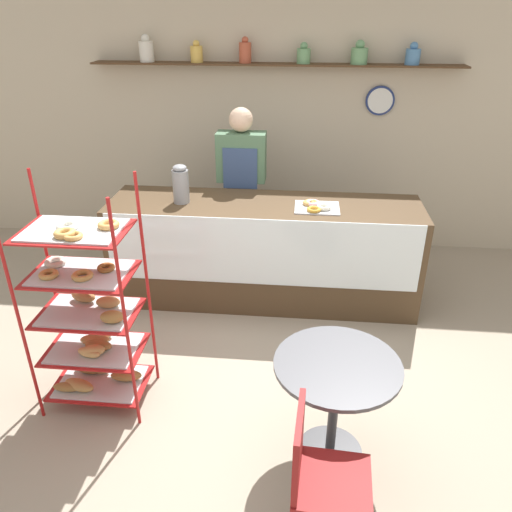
# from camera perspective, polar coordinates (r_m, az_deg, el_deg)

# --- Properties ---
(ground_plane) EXTENTS (14.00, 14.00, 0.00)m
(ground_plane) POSITION_cam_1_polar(r_m,az_deg,el_deg) (3.99, -0.59, -13.34)
(ground_plane) COLOR gray
(back_wall) EXTENTS (10.00, 0.30, 2.70)m
(back_wall) POSITION_cam_1_polar(r_m,az_deg,el_deg) (5.67, 2.18, 14.66)
(back_wall) COLOR beige
(back_wall) RESTS_ON ground_plane
(display_counter) EXTENTS (2.83, 0.74, 0.97)m
(display_counter) POSITION_cam_1_polar(r_m,az_deg,el_deg) (4.69, 0.91, 0.50)
(display_counter) COLOR #4C3823
(display_counter) RESTS_ON ground_plane
(pastry_rack) EXTENTS (0.71, 0.49, 1.64)m
(pastry_rack) POSITION_cam_1_polar(r_m,az_deg,el_deg) (3.57, -18.50, -6.76)
(pastry_rack) COLOR #A51919
(pastry_rack) RESTS_ON ground_plane
(person_worker) EXTENTS (0.47, 0.23, 1.71)m
(person_worker) POSITION_cam_1_polar(r_m,az_deg,el_deg) (5.03, -1.63, 7.92)
(person_worker) COLOR #282833
(person_worker) RESTS_ON ground_plane
(cafe_table) EXTENTS (0.75, 0.75, 0.72)m
(cafe_table) POSITION_cam_1_polar(r_m,az_deg,el_deg) (3.10, 9.09, -14.52)
(cafe_table) COLOR #262628
(cafe_table) RESTS_ON ground_plane
(cafe_chair) EXTENTS (0.40, 0.40, 0.90)m
(cafe_chair) POSITION_cam_1_polar(r_m,az_deg,el_deg) (2.65, 6.87, -23.07)
(cafe_chair) COLOR black
(cafe_chair) RESTS_ON ground_plane
(coffee_carafe) EXTENTS (0.15, 0.15, 0.35)m
(coffee_carafe) POSITION_cam_1_polar(r_m,az_deg,el_deg) (4.52, -8.61, 8.12)
(coffee_carafe) COLOR gray
(coffee_carafe) RESTS_ON display_counter
(donut_tray_counter) EXTENTS (0.39, 0.32, 0.05)m
(donut_tray_counter) POSITION_cam_1_polar(r_m,az_deg,el_deg) (4.41, 6.81, 5.70)
(donut_tray_counter) COLOR silver
(donut_tray_counter) RESTS_ON display_counter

